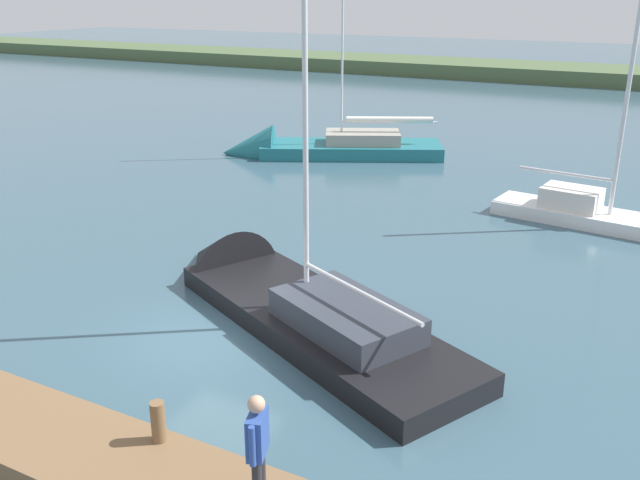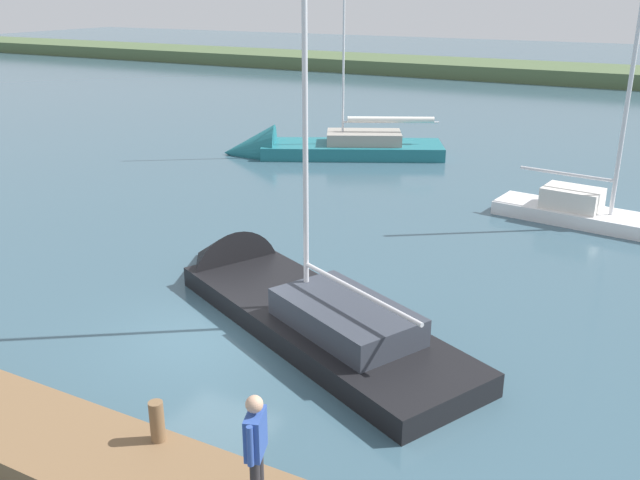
# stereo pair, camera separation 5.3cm
# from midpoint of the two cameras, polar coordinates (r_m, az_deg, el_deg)

# --- Properties ---
(ground_plane) EXTENTS (200.00, 200.00, 0.00)m
(ground_plane) POSITION_cam_midpoint_polar(r_m,az_deg,el_deg) (15.94, -9.18, -7.93)
(ground_plane) COLOR #385666
(far_shoreline) EXTENTS (180.00, 8.00, 2.40)m
(far_shoreline) POSITION_cam_midpoint_polar(r_m,az_deg,el_deg) (64.17, 20.34, 12.18)
(far_shoreline) COLOR #4C603D
(far_shoreline) RESTS_ON ground_plane
(dock_pier) EXTENTS (20.69, 1.88, 0.59)m
(dock_pier) POSITION_cam_midpoint_polar(r_m,az_deg,el_deg) (12.93, -22.28, -15.06)
(dock_pier) COLOR brown
(dock_pier) RESTS_ON ground_plane
(mooring_post_near) EXTENTS (0.24, 0.24, 0.70)m
(mooring_post_near) POSITION_cam_midpoint_polar(r_m,az_deg,el_deg) (11.63, -13.32, -14.36)
(mooring_post_near) COLOR brown
(mooring_post_near) RESTS_ON dock_pier
(sailboat_outer_mooring) EXTENTS (7.12, 2.62, 8.49)m
(sailboat_outer_mooring) POSITION_cam_midpoint_polar(r_m,az_deg,el_deg) (24.60, 22.83, 1.26)
(sailboat_outer_mooring) COLOR white
(sailboat_outer_mooring) RESTS_ON ground_plane
(sailboat_inner_slip) EXTENTS (10.42, 6.87, 12.49)m
(sailboat_inner_slip) POSITION_cam_midpoint_polar(r_m,az_deg,el_deg) (17.30, -3.91, -4.80)
(sailboat_inner_slip) COLOR black
(sailboat_inner_slip) RESTS_ON ground_plane
(sailboat_near_dock) EXTENTS (10.36, 6.92, 11.64)m
(sailboat_near_dock) POSITION_cam_midpoint_polar(r_m,az_deg,el_deg) (32.80, -0.78, 7.32)
(sailboat_near_dock) COLOR #1E6B75
(sailboat_near_dock) RESTS_ON ground_plane
(person_on_dock) EXTENTS (0.37, 0.64, 1.79)m
(person_on_dock) POSITION_cam_midpoint_polar(r_m,az_deg,el_deg) (9.75, -5.32, -16.39)
(person_on_dock) COLOR #28282D
(person_on_dock) RESTS_ON dock_pier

